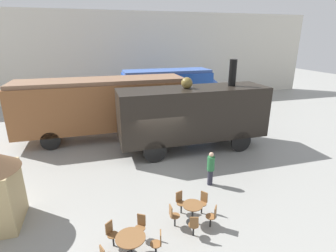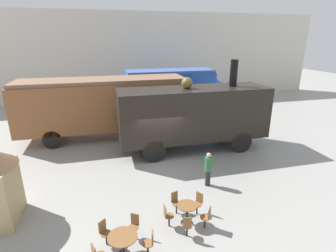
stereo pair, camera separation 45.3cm
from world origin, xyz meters
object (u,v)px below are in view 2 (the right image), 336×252
at_px(passenger_coach_wooden, 104,103).
at_px(cafe_table_near, 187,210).
at_px(cafe_chair_0, 167,214).
at_px(cafe_table_mid, 123,240).
at_px(visitor_person, 208,168).
at_px(steam_locomotive, 194,113).
at_px(streamlined_locomotive, 177,89).

relative_size(passenger_coach_wooden, cafe_table_near, 14.11).
relative_size(cafe_table_near, cafe_chair_0, 0.88).
xyz_separation_m(cafe_table_mid, visitor_person, (4.11, 3.17, 0.30)).
distance_m(steam_locomotive, cafe_table_mid, 8.85).
bearing_deg(passenger_coach_wooden, cafe_chair_0, -79.60).
bearing_deg(cafe_chair_0, passenger_coach_wooden, 100.19).
bearing_deg(cafe_chair_0, cafe_table_near, 0.00).
bearing_deg(cafe_table_near, passenger_coach_wooden, 104.51).
bearing_deg(cafe_table_near, streamlined_locomotive, 75.33).
bearing_deg(cafe_chair_0, streamlined_locomotive, 72.30).
relative_size(passenger_coach_wooden, cafe_chair_0, 12.42).
height_order(passenger_coach_wooden, visitor_person, passenger_coach_wooden).
xyz_separation_m(streamlined_locomotive, steam_locomotive, (-1.20, -7.60, 0.02)).
relative_size(steam_locomotive, cafe_chair_0, 9.94).
bearing_deg(streamlined_locomotive, cafe_table_near, -104.67).
bearing_deg(passenger_coach_wooden, cafe_table_mid, -89.11).
xyz_separation_m(cafe_table_near, cafe_chair_0, (-0.74, -0.00, -0.06)).
bearing_deg(visitor_person, steam_locomotive, 80.22).
bearing_deg(steam_locomotive, streamlined_locomotive, 81.01).
xyz_separation_m(steam_locomotive, cafe_chair_0, (-3.18, -6.30, -1.77)).
relative_size(passenger_coach_wooden, visitor_person, 6.68).
relative_size(cafe_table_mid, visitor_person, 0.57).
distance_m(streamlined_locomotive, cafe_chair_0, 14.68).
bearing_deg(steam_locomotive, passenger_coach_wooden, 144.71).
relative_size(streamlined_locomotive, steam_locomotive, 1.04).
relative_size(cafe_table_mid, cafe_chair_0, 1.06).
height_order(passenger_coach_wooden, cafe_table_mid, passenger_coach_wooden).
distance_m(passenger_coach_wooden, cafe_table_near, 10.30).
bearing_deg(cafe_table_near, steam_locomotive, 68.85).
bearing_deg(visitor_person, cafe_chair_0, -137.87).
bearing_deg(cafe_table_mid, cafe_table_near, 21.45).
bearing_deg(passenger_coach_wooden, steam_locomotive, -35.29).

